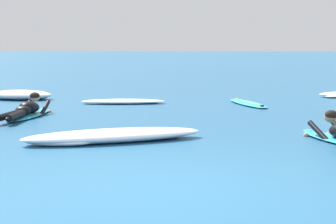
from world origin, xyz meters
TOP-DOWN VIEW (x-y plane):
  - ground_plane at (0.00, 10.00)m, footprint 120.00×120.00m
  - surfer_far at (-2.94, 6.34)m, footprint 0.81×2.67m
  - drifting_surfboard at (2.15, 8.82)m, footprint 0.99×2.30m
  - whitewater_front at (-0.85, 3.18)m, footprint 3.08×1.66m
  - whitewater_mid_right at (-1.04, 9.07)m, footprint 2.16×0.64m
  - whitewater_back at (-3.94, 10.23)m, footprint 1.96×1.41m

SIDE VIEW (x-z plane):
  - ground_plane at x=0.00m, z-range 0.00..0.00m
  - drifting_surfboard at x=2.15m, z-range -0.05..0.11m
  - whitewater_mid_right at x=-1.04m, z-range 0.00..0.12m
  - whitewater_front at x=-0.85m, z-range -0.01..0.20m
  - whitewater_back at x=-3.94m, z-range -0.01..0.25m
  - surfer_far at x=-2.94m, z-range -0.14..0.41m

